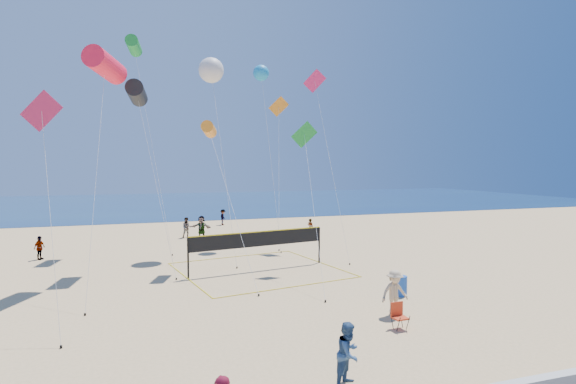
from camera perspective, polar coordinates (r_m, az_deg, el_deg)
name	(u,v)px	position (r m, az deg, el deg)	size (l,w,h in m)	color
ground	(315,376)	(13.81, 3.42, -22.33)	(120.00, 120.00, 0.00)	tan
ocean	(172,203)	(73.95, -14.47, -1.34)	(140.00, 50.00, 0.03)	navy
bystander_a	(349,353)	(13.12, 7.71, -19.64)	(0.84, 0.66, 1.73)	#2F4E77
bystander_b	(395,293)	(18.86, 13.39, -12.32)	(1.18, 0.68, 1.82)	tan
far_person_0	(39,248)	(32.77, -29.03, -6.22)	(0.89, 0.37, 1.51)	gray
far_person_1	(201,228)	(36.88, -10.94, -4.48)	(1.80, 0.57, 1.94)	gray
far_person_2	(310,227)	(38.07, 2.86, -4.52)	(0.55, 0.36, 1.50)	gray
far_person_3	(187,228)	(38.19, -12.72, -4.43)	(0.82, 0.64, 1.69)	gray
far_person_4	(223,217)	(45.60, -8.26, -3.18)	(1.02, 0.59, 1.58)	gray
camp_chair	(399,314)	(17.54, 13.86, -14.82)	(0.55, 0.67, 1.06)	red
trash_barrel	(400,286)	(21.71, 14.08, -11.48)	(0.61, 0.61, 0.91)	#1B4DAF
volleyball_net	(259,244)	(25.85, -3.76, -6.57)	(9.74, 9.62, 2.24)	black
kite_0	(105,65)	(25.68, -22.18, 14.66)	(2.12, 7.44, 11.88)	#FF1A3B
kite_1	(137,93)	(27.86, -18.65, 11.79)	(2.48, 4.97, 10.80)	black
kite_2	(209,130)	(26.60, -10.00, 7.81)	(1.86, 7.56, 8.54)	orange
kite_3	(43,122)	(19.35, -28.72, 7.76)	(1.75, 3.41, 8.84)	#B92050
kite_4	(305,142)	(25.86, 2.21, 6.32)	(2.32, 6.97, 8.57)	green
kite_5	(316,90)	(33.98, 3.63, 12.79)	(1.51, 7.86, 13.16)	#E92563
kite_6	(211,70)	(32.33, -9.73, 14.99)	(2.16, 7.00, 13.38)	silver
kite_7	(261,73)	(35.42, -3.44, 14.84)	(1.54, 5.32, 13.64)	#1888CD
kite_8	(134,46)	(35.04, -18.99, 17.12)	(2.83, 4.73, 15.01)	green
kite_9	(279,114)	(37.45, -1.18, 9.92)	(2.71, 6.31, 11.73)	orange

